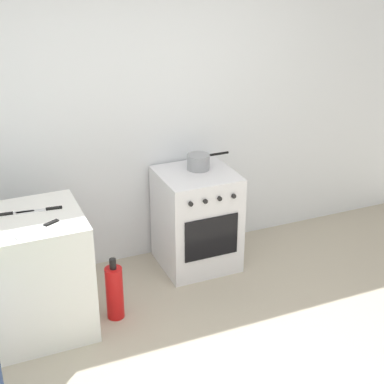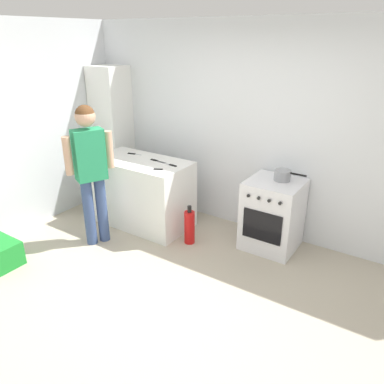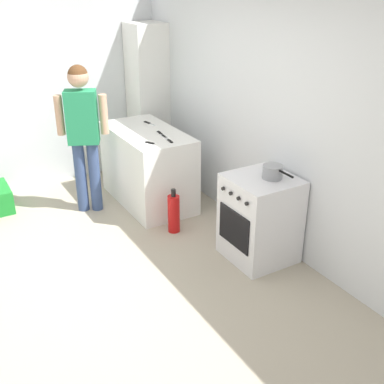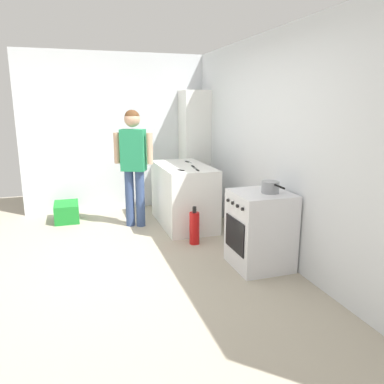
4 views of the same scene
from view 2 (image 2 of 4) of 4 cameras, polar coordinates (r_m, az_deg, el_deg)
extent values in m
plane|color=#ADA38E|center=(3.75, -3.26, -17.04)|extent=(8.00, 8.00, 0.00)
cube|color=silver|center=(4.71, 10.80, 8.94)|extent=(6.00, 0.10, 2.60)
cube|color=silver|center=(5.23, -24.60, 8.65)|extent=(0.10, 3.10, 2.60)
cube|color=white|center=(5.05, -7.60, -0.05)|extent=(1.30, 0.70, 0.90)
cube|color=silver|center=(4.56, 12.17, -3.39)|extent=(0.62, 0.60, 0.85)
cube|color=black|center=(4.31, 10.60, -5.21)|extent=(0.46, 0.01, 0.36)
cylinder|color=black|center=(4.33, 10.33, 1.45)|extent=(0.20, 0.20, 0.01)
cylinder|color=black|center=(4.24, 13.76, 0.67)|extent=(0.20, 0.20, 0.01)
cylinder|color=black|center=(4.54, 11.56, 2.36)|extent=(0.20, 0.20, 0.01)
cylinder|color=black|center=(4.46, 14.85, 1.64)|extent=(0.20, 0.20, 0.01)
cylinder|color=black|center=(4.23, 8.59, -0.56)|extent=(0.04, 0.02, 0.04)
cylinder|color=black|center=(4.18, 10.11, -0.93)|extent=(0.04, 0.02, 0.04)
cylinder|color=black|center=(4.14, 11.67, -1.31)|extent=(0.04, 0.02, 0.04)
cylinder|color=black|center=(4.10, 13.27, -1.69)|extent=(0.04, 0.02, 0.04)
cylinder|color=gray|center=(4.42, 13.61, 2.51)|extent=(0.19, 0.19, 0.13)
cylinder|color=black|center=(4.35, 15.92, 2.56)|extent=(0.18, 0.02, 0.02)
cube|color=silver|center=(4.56, -7.20, 3.51)|extent=(0.21, 0.13, 0.01)
cube|color=black|center=(4.53, -5.17, 3.47)|extent=(0.11, 0.07, 0.01)
cube|color=silver|center=(5.13, -8.19, 5.66)|extent=(0.10, 0.04, 0.01)
cube|color=black|center=(5.18, -9.20, 5.81)|extent=(0.11, 0.05, 0.01)
cube|color=silver|center=(4.75, -4.34, 4.42)|extent=(0.20, 0.05, 0.01)
cube|color=black|center=(4.65, -2.93, 4.08)|extent=(0.11, 0.04, 0.01)
cube|color=silver|center=(4.79, -4.69, 4.56)|extent=(0.14, 0.05, 0.01)
cube|color=black|center=(4.87, -5.77, 4.87)|extent=(0.11, 0.03, 0.01)
cylinder|color=#384C7A|center=(4.69, -15.41, -3.04)|extent=(0.13, 0.13, 0.84)
cylinder|color=#384C7A|center=(4.73, -13.56, -2.63)|extent=(0.13, 0.13, 0.84)
cube|color=#268C59|center=(4.45, -15.38, 5.48)|extent=(0.33, 0.39, 0.59)
cylinder|color=tan|center=(4.39, -18.41, 5.24)|extent=(0.09, 0.09, 0.44)
cylinder|color=tan|center=(4.51, -12.50, 6.33)|extent=(0.09, 0.09, 0.44)
sphere|color=tan|center=(4.35, -15.99, 11.00)|extent=(0.23, 0.23, 0.23)
sphere|color=brown|center=(4.35, -16.02, 11.26)|extent=(0.22, 0.22, 0.22)
cylinder|color=red|center=(4.63, -0.39, -5.41)|extent=(0.13, 0.13, 0.42)
cylinder|color=black|center=(4.51, -0.39, -2.62)|extent=(0.05, 0.05, 0.08)
cube|color=white|center=(5.84, -11.95, 8.49)|extent=(0.48, 0.44, 2.00)
camera|label=1|loc=(3.20, -64.15, 15.84)|focal=55.00mm
camera|label=3|loc=(2.18, 91.50, 5.05)|focal=45.00mm
camera|label=4|loc=(2.93, 76.56, -7.67)|focal=35.00mm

